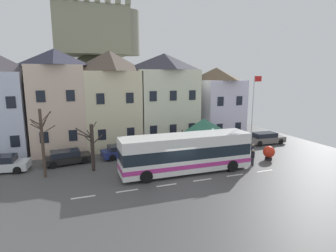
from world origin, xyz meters
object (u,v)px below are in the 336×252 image
Objects in this scene: townhouse_04 at (215,103)px; bare_tree_01 at (92,146)px; harbour_buoy at (269,152)px; parked_car_03 at (123,151)px; public_bench at (180,147)px; parked_car_02 at (265,138)px; parked_car_04 at (2,164)px; flagpole at (253,109)px; townhouse_02 at (111,99)px; townhouse_01 at (57,101)px; pedestrian_02 at (253,156)px; parked_car_00 at (67,157)px; pedestrian_00 at (229,148)px; transit_bus at (186,153)px; bare_tree_00 at (42,141)px; townhouse_03 at (164,98)px; bus_shelter at (204,125)px; parked_car_01 at (229,142)px; hilltop_castle at (93,82)px; pedestrian_01 at (253,151)px.

bare_tree_01 is at bearing -153.15° from townhouse_04.
bare_tree_01 is at bearing 170.48° from harbour_buoy.
public_bench is (6.22, 0.02, -0.16)m from parked_car_03.
parked_car_02 is 1.06× the size of bare_tree_01.
harbour_buoy is at bearing -4.30° from parked_car_04.
flagpole reaches higher than bare_tree_01.
townhouse_02 is 9.23m from bare_tree_01.
pedestrian_02 is (16.53, -11.65, -4.52)m from townhouse_01.
parked_car_00 is 22.38m from parked_car_02.
pedestrian_02 is at bearing -79.78° from pedestrian_00.
bare_tree_00 is (-11.16, 2.77, 1.41)m from transit_bus.
townhouse_03 is 7.45m from bus_shelter.
townhouse_02 is 2.47× the size of parked_car_00.
public_bench is at bearing 139.56° from harbour_buoy.
parked_car_04 is at bearing 160.55° from transit_bus.
parked_car_01 reaches higher than parked_car_03.
parked_car_03 is (-4.15, 6.15, -1.00)m from transit_bus.
bare_tree_00 reaches higher than harbour_buoy.
harbour_buoy is (8.93, 0.33, -0.87)m from transit_bus.
transit_bus is (-1.91, -11.00, -3.69)m from townhouse_03.
parked_car_00 is 2.82× the size of public_bench.
hilltop_castle is at bearing 77.56° from parked_car_04.
parked_car_02 is 2.95× the size of public_bench.
pedestrian_01 is (17.82, -9.92, -4.62)m from townhouse_01.
parked_car_02 is (22.38, -0.14, 0.04)m from parked_car_00.
parked_car_03 is (6.00, -4.95, -4.78)m from townhouse_01.
bus_shelter is (3.76, 4.14, 1.44)m from transit_bus.
bare_tree_00 is (-20.09, 2.44, 2.28)m from harbour_buoy.
pedestrian_02 is (-6.50, -6.19, 0.22)m from parked_car_02.
bus_shelter is at bearing 175.05° from flagpole.
pedestrian_00 is at bearing -71.09° from hilltop_castle.
townhouse_02 is at bearing 1.04° from townhouse_01.
hilltop_castle reaches higher than bare_tree_00.
pedestrian_02 is (2.62, -4.69, -2.18)m from bus_shelter.
bare_tree_01 reaches higher than pedestrian_00.
hilltop_castle is 9.40× the size of parked_car_03.
hilltop_castle is at bearing 75.68° from townhouse_01.
bus_shelter is at bearing -40.58° from townhouse_02.
bare_tree_00 is (-24.05, -2.88, 2.37)m from parked_car_02.
pedestrian_00 is (-7.05, -3.16, 0.24)m from parked_car_02.
townhouse_02 is at bearing 140.95° from harbour_buoy.
parked_car_00 is at bearing 167.83° from pedestrian_00.
parked_car_04 is at bearing -128.66° from townhouse_01.
parked_car_02 is (9.13, 1.50, -2.40)m from bus_shelter.
parked_car_03 reaches higher than public_bench.
townhouse_01 is at bearing 133.11° from transit_bus.
parked_car_01 is (3.90, 1.14, -2.37)m from bus_shelter.
harbour_buoy is at bearing -67.47° from hilltop_castle.
public_bench is at bearing 160.96° from flagpole.
parked_car_04 is 20.76m from pedestrian_00.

